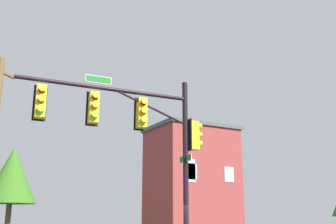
{
  "coord_description": "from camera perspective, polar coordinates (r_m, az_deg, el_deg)",
  "views": [
    {
      "loc": [
        8.07,
        13.12,
        1.95
      ],
      "look_at": [
        0.7,
        -0.09,
        5.92
      ],
      "focal_mm": 44.48,
      "sensor_mm": 36.0,
      "label": 1
    }
  ],
  "objects": [
    {
      "name": "signal_pole_assembly",
      "position": [
        14.93,
        -4.34,
        -2.39
      ],
      "size": [
        6.92,
        1.11,
        7.17
      ],
      "color": "black",
      "rests_on": "ground_plane"
    },
    {
      "name": "tree_mid",
      "position": [
        23.59,
        -20.6,
        -8.15
      ],
      "size": [
        2.65,
        2.65,
        5.77
      ],
      "color": "brown",
      "rests_on": "ground_plane"
    },
    {
      "name": "brick_building",
      "position": [
        34.53,
        3.27,
        -9.96
      ],
      "size": [
        6.8,
        5.47,
        9.57
      ],
      "color": "brown",
      "rests_on": "ground_plane"
    }
  ]
}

